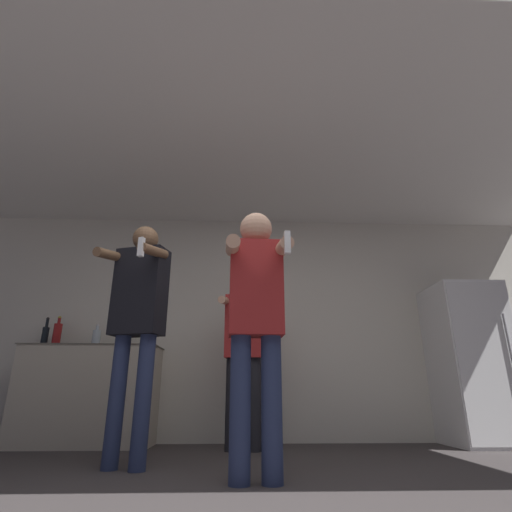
{
  "coord_description": "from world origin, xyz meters",
  "views": [
    {
      "loc": [
        -0.03,
        -1.83,
        0.47
      ],
      "look_at": [
        0.06,
        0.7,
        1.36
      ],
      "focal_mm": 28.0,
      "sensor_mm": 36.0,
      "label": 1
    }
  ],
  "objects": [
    {
      "name": "wall_back",
      "position": [
        0.0,
        2.8,
        1.27
      ],
      "size": [
        7.0,
        0.06,
        2.55
      ],
      "color": "beige",
      "rests_on": "ground_plane"
    },
    {
      "name": "ceiling_slab",
      "position": [
        0.0,
        1.38,
        2.57
      ],
      "size": [
        7.0,
        3.29,
        0.05
      ],
      "color": "silver",
      "rests_on": "wall_back"
    },
    {
      "name": "refrigerator",
      "position": [
        2.4,
        2.43,
        0.81
      ],
      "size": [
        0.66,
        0.72,
        1.62
      ],
      "color": "white",
      "rests_on": "ground_plane"
    },
    {
      "name": "counter",
      "position": [
        -1.57,
        2.51,
        0.48
      ],
      "size": [
        1.36,
        0.56,
        0.97
      ],
      "color": "#BCB29E",
      "rests_on": "ground_plane"
    },
    {
      "name": "bottle_brown_liquor",
      "position": [
        -2.14,
        2.57,
        1.09
      ],
      "size": [
        0.07,
        0.07,
        0.32
      ],
      "color": "black",
      "rests_on": "counter"
    },
    {
      "name": "bottle_tall_gin",
      "position": [
        -2.01,
        2.57,
        1.1
      ],
      "size": [
        0.09,
        0.09,
        0.33
      ],
      "color": "maroon",
      "rests_on": "counter"
    },
    {
      "name": "bottle_clear_vodka",
      "position": [
        -1.26,
        2.57,
        1.08
      ],
      "size": [
        0.09,
        0.09,
        0.28
      ],
      "color": "black",
      "rests_on": "counter"
    },
    {
      "name": "bottle_dark_rum",
      "position": [
        -1.59,
        2.57,
        1.06
      ],
      "size": [
        0.09,
        0.09,
        0.25
      ],
      "color": "silver",
      "rests_on": "counter"
    },
    {
      "name": "person_woman_foreground",
      "position": [
        0.06,
        0.69,
        0.98
      ],
      "size": [
        0.43,
        0.44,
        1.67
      ],
      "color": "navy",
      "rests_on": "ground_plane"
    },
    {
      "name": "person_man_side",
      "position": [
        -0.82,
        1.19,
        1.07
      ],
      "size": [
        0.52,
        0.55,
        1.78
      ],
      "color": "navy",
      "rests_on": "ground_plane"
    },
    {
      "name": "person_spectator_back",
      "position": [
        -0.01,
        2.13,
        0.96
      ],
      "size": [
        0.46,
        0.49,
        1.66
      ],
      "color": "black",
      "rests_on": "ground_plane"
    }
  ]
}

